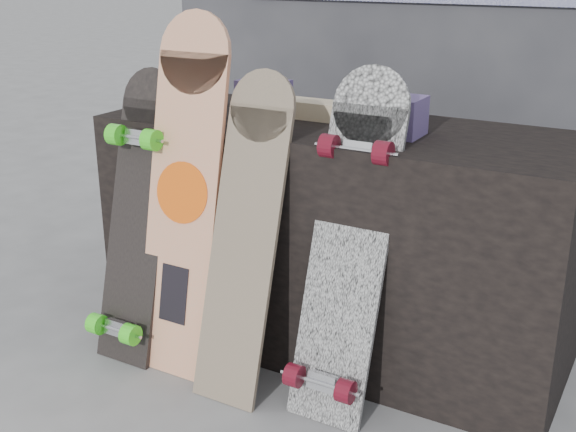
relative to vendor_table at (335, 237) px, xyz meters
The scene contains 10 objects.
ground 0.64m from the vendor_table, 90.00° to the right, with size 60.00×60.00×0.00m, color slate.
vendor_table is the anchor object (origin of this frame).
booth 1.10m from the vendor_table, 90.00° to the left, with size 2.40×0.22×2.20m.
merch_box_purple 0.59m from the vendor_table, 160.64° to the left, with size 0.18×0.12×0.10m, color #483A77.
merch_box_small 0.52m from the vendor_table, 11.06° to the right, with size 0.14×0.14×0.12m, color #483A77.
merch_box_flat 0.45m from the vendor_table, 158.43° to the left, with size 0.22×0.10×0.06m, color #D1B78C.
longboard_geisha 0.56m from the vendor_table, 137.32° to the right, with size 0.27×0.26×1.17m.
longboard_celtic 0.42m from the vendor_table, 108.31° to the right, with size 0.22×0.31×1.01m.
longboard_cascadia 0.40m from the vendor_table, 58.46° to the right, with size 0.24×0.38×1.03m.
skateboard_dark 0.69m from the vendor_table, 146.23° to the right, with size 0.22×0.34×0.98m.
Camera 1 is at (1.01, -1.62, 1.32)m, focal length 45.00 mm.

